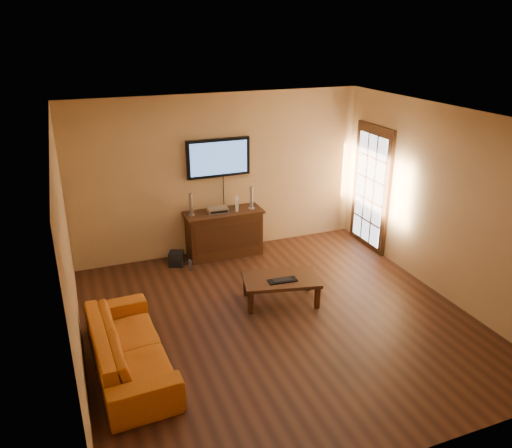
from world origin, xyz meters
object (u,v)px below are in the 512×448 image
television (218,158)px  av_receiver (218,210)px  speaker_left (191,205)px  speaker_right (251,199)px  media_console (224,233)px  game_console (237,204)px  coffee_table (281,281)px  keyboard (282,280)px  bottle (190,265)px  sofa (128,340)px  subwoofer (176,259)px

television → av_receiver: 0.86m
speaker_left → speaker_right: (1.03, -0.06, 0.01)m
media_console → game_console: size_ratio=6.14×
speaker_left → television: bearing=18.9°
av_receiver → game_console: 0.34m
coffee_table → keyboard: keyboard is taller
media_console → speaker_right: speaker_right is taller
television → bottle: bearing=-140.9°
sofa → subwoofer: (1.09, 2.43, -0.27)m
bottle → coffee_table: bearing=-56.2°
speaker_left → game_console: (0.78, -0.04, -0.06)m
game_console → subwoofer: bearing=-151.3°
speaker_left → speaker_right: bearing=-3.1°
av_receiver → television: bearing=66.4°
av_receiver → subwoofer: 1.05m
speaker_left → subwoofer: bearing=-158.7°
coffee_table → sofa: sofa is taller
speaker_left → speaker_right: size_ratio=0.96×
av_receiver → keyboard: size_ratio=0.81×
av_receiver → game_console: bearing=-2.9°
sofa → subwoofer: sofa is taller
av_receiver → bottle: 1.03m
game_console → coffee_table: bearing=-64.8°
speaker_left → subwoofer: 0.91m
coffee_table → speaker_right: 1.89m
television → game_console: 0.83m
sofa → speaker_left: 2.97m
television → sofa: television is taller
sofa → subwoofer: bearing=-26.8°
media_console → keyboard: media_console is taller
coffee_table → speaker_right: (0.23, 1.76, 0.64)m
television → bottle: (-0.70, -0.57, -1.57)m
coffee_table → game_console: (-0.03, 1.77, 0.57)m
sofa → av_receiver: 3.18m
coffee_table → game_console: size_ratio=5.44×
television → sofa: 3.60m
sofa → av_receiver: size_ratio=5.76×
media_console → game_console: 0.55m
television → subwoofer: bearing=-160.2°
bottle → subwoofer: bearing=122.6°
speaker_left → coffee_table: bearing=-66.1°
television → coffee_table: television is taller
speaker_left → game_console: speaker_left is taller
av_receiver → media_console: bearing=-8.1°
media_console → subwoofer: size_ratio=5.72×
game_console → subwoofer: (-1.10, -0.08, -0.78)m
sofa → speaker_left: speaker_left is taller
media_console → keyboard: bearing=-82.7°
bottle → keyboard: bearing=-58.5°
sofa → speaker_left: bearing=-31.6°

